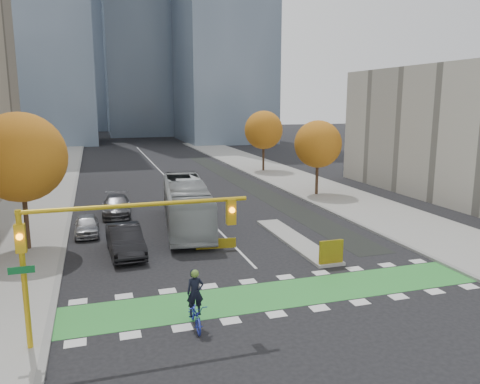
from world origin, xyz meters
TOP-DOWN VIEW (x-y plane):
  - ground at (0.00, 0.00)m, footprint 300.00×300.00m
  - sidewalk_west at (-13.50, 20.00)m, footprint 7.00×120.00m
  - sidewalk_east at (13.50, 20.00)m, footprint 7.00×120.00m
  - curb_west at (-10.00, 20.00)m, footprint 0.30×120.00m
  - curb_east at (10.00, 20.00)m, footprint 0.30×120.00m
  - bike_crossing at (0.00, 1.50)m, footprint 20.00×3.00m
  - centre_line at (0.00, 40.00)m, footprint 0.15×70.00m
  - bike_lane_paint at (7.50, 30.00)m, footprint 2.50×50.00m
  - median_island at (4.00, 9.00)m, footprint 1.60×10.00m
  - hazard_board at (4.00, 4.20)m, footprint 1.40×0.12m
  - tower_ne at (20.00, 85.00)m, footprint 18.00×24.00m
  - tree_west at (-12.00, 12.00)m, footprint 5.20×5.20m
  - tree_east_near at (12.00, 22.00)m, footprint 4.40×4.40m
  - tree_east_far at (12.50, 38.00)m, footprint 4.80×4.80m
  - traffic_signal_west at (-7.93, -0.51)m, footprint 8.53×0.56m
  - cyclist at (-4.47, -0.50)m, footprint 0.78×2.09m
  - bus at (-1.96, 14.31)m, footprint 4.17×12.23m
  - parked_car_a at (-8.69, 14.56)m, footprint 1.58×3.91m
  - parked_car_b at (-6.50, 9.56)m, footprint 2.12×5.30m
  - parked_car_c at (-6.50, 19.56)m, footprint 2.44×5.32m

SIDE VIEW (x-z plane):
  - ground at x=0.00m, z-range 0.00..0.00m
  - centre_line at x=0.00m, z-range 0.00..0.01m
  - bike_lane_paint at x=7.50m, z-range 0.00..0.01m
  - bike_crossing at x=0.00m, z-range 0.00..0.01m
  - sidewalk_west at x=-13.50m, z-range 0.00..0.15m
  - sidewalk_east at x=13.50m, z-range 0.00..0.15m
  - curb_west at x=-10.00m, z-range -0.01..0.15m
  - curb_east at x=10.00m, z-range -0.01..0.15m
  - median_island at x=4.00m, z-range 0.00..0.16m
  - parked_car_a at x=-8.69m, z-range 0.00..1.33m
  - parked_car_c at x=-6.50m, z-range 0.00..1.51m
  - cyclist at x=-4.47m, z-range -0.40..2.00m
  - hazard_board at x=4.00m, z-range 0.15..1.45m
  - parked_car_b at x=-6.50m, z-range 0.00..1.71m
  - bus at x=-1.96m, z-range 0.00..3.34m
  - traffic_signal_west at x=-7.93m, z-range 1.43..6.63m
  - tree_east_near at x=12.00m, z-range 1.33..8.40m
  - tree_east_far at x=12.50m, z-range 1.42..9.07m
  - tree_west at x=-12.00m, z-range 1.50..9.73m
  - tower_ne at x=20.00m, z-range 0.00..60.00m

